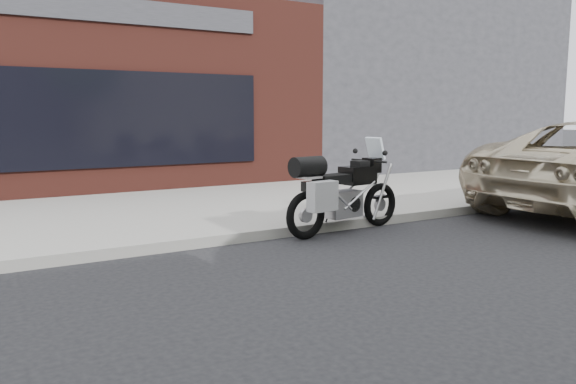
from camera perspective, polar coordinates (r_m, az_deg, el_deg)
name	(u,v)px	position (r m, az deg, el deg)	size (l,w,h in m)	color
ground	(433,350)	(4.63, 14.50, -15.23)	(120.00, 120.00, 0.00)	black
near_sidewalk	(156,209)	(10.58, -13.22, -1.70)	(44.00, 6.00, 0.15)	gray
storefront	(1,97)	(17.01, -27.15, 8.55)	(14.00, 10.07, 4.50)	#54221B
neighbour_building	(360,82)	(21.45, 7.29, 11.04)	(10.00, 10.00, 6.00)	#2D2D32
motorcycle	(339,193)	(8.49, 5.22, -0.09)	(2.28, 0.94, 1.45)	black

